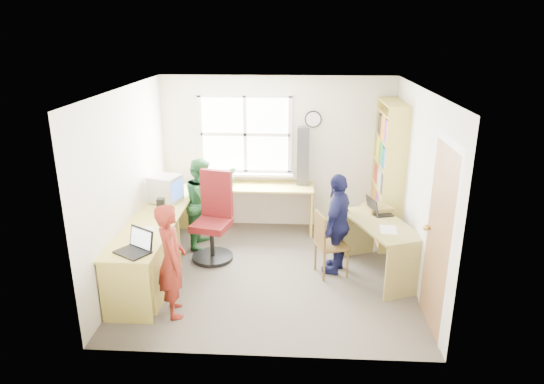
{
  "coord_description": "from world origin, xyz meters",
  "views": [
    {
      "loc": [
        0.34,
        -5.7,
        3.09
      ],
      "look_at": [
        0.0,
        0.25,
        1.05
      ],
      "focal_mm": 32.0,
      "sensor_mm": 36.0,
      "label": 1
    }
  ],
  "objects_px": {
    "laptop_left": "(136,247)",
    "person_green": "(203,203)",
    "bookshelf": "(388,177)",
    "person_navy": "(338,224)",
    "wooden_chair": "(327,242)",
    "l_desk": "(165,249)",
    "cd_tower": "(303,156)",
    "potted_plant": "(231,176)",
    "person_red": "(172,260)",
    "crt_monitor": "(165,189)",
    "right_desk": "(380,237)",
    "swivel_chair": "(214,222)",
    "laptop_right": "(377,210)"
  },
  "relations": [
    {
      "from": "laptop_left",
      "to": "potted_plant",
      "type": "xyz_separation_m",
      "value": [
        0.72,
        2.44,
        0.08
      ]
    },
    {
      "from": "laptop_right",
      "to": "person_green",
      "type": "relative_size",
      "value": 0.3
    },
    {
      "from": "person_green",
      "to": "person_navy",
      "type": "relative_size",
      "value": 0.98
    },
    {
      "from": "bookshelf",
      "to": "person_navy",
      "type": "xyz_separation_m",
      "value": [
        -0.79,
        -1.05,
        -0.33
      ]
    },
    {
      "from": "wooden_chair",
      "to": "laptop_right",
      "type": "xyz_separation_m",
      "value": [
        0.67,
        0.37,
        0.32
      ]
    },
    {
      "from": "bookshelf",
      "to": "crt_monitor",
      "type": "distance_m",
      "value": 3.21
    },
    {
      "from": "l_desk",
      "to": "right_desk",
      "type": "bearing_deg",
      "value": 7.21
    },
    {
      "from": "swivel_chair",
      "to": "person_green",
      "type": "bearing_deg",
      "value": 132.7
    },
    {
      "from": "potted_plant",
      "to": "person_green",
      "type": "xyz_separation_m",
      "value": [
        -0.33,
        -0.63,
        -0.23
      ]
    },
    {
      "from": "laptop_right",
      "to": "person_green",
      "type": "xyz_separation_m",
      "value": [
        -2.44,
        0.46,
        -0.12
      ]
    },
    {
      "from": "laptop_right",
      "to": "person_navy",
      "type": "distance_m",
      "value": 0.6
    },
    {
      "from": "potted_plant",
      "to": "person_red",
      "type": "xyz_separation_m",
      "value": [
        -0.33,
        -2.46,
        -0.23
      ]
    },
    {
      "from": "person_red",
      "to": "person_navy",
      "type": "height_order",
      "value": "person_navy"
    },
    {
      "from": "wooden_chair",
      "to": "person_red",
      "type": "relative_size",
      "value": 0.65
    },
    {
      "from": "person_red",
      "to": "cd_tower",
      "type": "bearing_deg",
      "value": -50.57
    },
    {
      "from": "person_navy",
      "to": "cd_tower",
      "type": "bearing_deg",
      "value": -139.84
    },
    {
      "from": "person_green",
      "to": "laptop_right",
      "type": "bearing_deg",
      "value": -100.02
    },
    {
      "from": "laptop_left",
      "to": "person_green",
      "type": "relative_size",
      "value": 0.35
    },
    {
      "from": "laptop_left",
      "to": "cd_tower",
      "type": "bearing_deg",
      "value": 86.66
    },
    {
      "from": "l_desk",
      "to": "person_green",
      "type": "height_order",
      "value": "person_green"
    },
    {
      "from": "wooden_chair",
      "to": "person_green",
      "type": "relative_size",
      "value": 0.65
    },
    {
      "from": "swivel_chair",
      "to": "person_green",
      "type": "distance_m",
      "value": 0.47
    },
    {
      "from": "wooden_chair",
      "to": "cd_tower",
      "type": "distance_m",
      "value": 1.71
    },
    {
      "from": "laptop_right",
      "to": "person_navy",
      "type": "height_order",
      "value": "person_navy"
    },
    {
      "from": "laptop_left",
      "to": "person_green",
      "type": "bearing_deg",
      "value": 110.93
    },
    {
      "from": "swivel_chair",
      "to": "potted_plant",
      "type": "height_order",
      "value": "swivel_chair"
    },
    {
      "from": "swivel_chair",
      "to": "potted_plant",
      "type": "xyz_separation_m",
      "value": [
        0.11,
        1.02,
        0.36
      ]
    },
    {
      "from": "l_desk",
      "to": "wooden_chair",
      "type": "distance_m",
      "value": 2.05
    },
    {
      "from": "potted_plant",
      "to": "right_desk",
      "type": "bearing_deg",
      "value": -33.76
    },
    {
      "from": "wooden_chair",
      "to": "person_navy",
      "type": "height_order",
      "value": "person_navy"
    },
    {
      "from": "l_desk",
      "to": "laptop_right",
      "type": "height_order",
      "value": "laptop_right"
    },
    {
      "from": "person_navy",
      "to": "right_desk",
      "type": "bearing_deg",
      "value": 104.2
    },
    {
      "from": "bookshelf",
      "to": "wooden_chair",
      "type": "height_order",
      "value": "bookshelf"
    },
    {
      "from": "person_green",
      "to": "cd_tower",
      "type": "bearing_deg",
      "value": -64.01
    },
    {
      "from": "cd_tower",
      "to": "laptop_left",
      "type": "bearing_deg",
      "value": -124.78
    },
    {
      "from": "laptop_left",
      "to": "bookshelf",
      "type": "bearing_deg",
      "value": 67.86
    },
    {
      "from": "right_desk",
      "to": "cd_tower",
      "type": "height_order",
      "value": "cd_tower"
    },
    {
      "from": "laptop_right",
      "to": "potted_plant",
      "type": "relative_size",
      "value": 1.43
    },
    {
      "from": "swivel_chair",
      "to": "cd_tower",
      "type": "distance_m",
      "value": 1.77
    },
    {
      "from": "wooden_chair",
      "to": "cd_tower",
      "type": "xyz_separation_m",
      "value": [
        -0.32,
        1.51,
        0.74
      ]
    },
    {
      "from": "wooden_chair",
      "to": "person_green",
      "type": "bearing_deg",
      "value": 136.35
    },
    {
      "from": "swivel_chair",
      "to": "l_desk",
      "type": "bearing_deg",
      "value": -110.35
    },
    {
      "from": "cd_tower",
      "to": "person_green",
      "type": "xyz_separation_m",
      "value": [
        -1.45,
        -0.69,
        -0.54
      ]
    },
    {
      "from": "l_desk",
      "to": "swivel_chair",
      "type": "relative_size",
      "value": 2.39
    },
    {
      "from": "bookshelf",
      "to": "crt_monitor",
      "type": "height_order",
      "value": "bookshelf"
    },
    {
      "from": "wooden_chair",
      "to": "potted_plant",
      "type": "height_order",
      "value": "potted_plant"
    },
    {
      "from": "crt_monitor",
      "to": "laptop_left",
      "type": "distance_m",
      "value": 1.6
    },
    {
      "from": "wooden_chair",
      "to": "laptop_left",
      "type": "relative_size",
      "value": 1.85
    },
    {
      "from": "potted_plant",
      "to": "person_green",
      "type": "height_order",
      "value": "person_green"
    },
    {
      "from": "swivel_chair",
      "to": "laptop_right",
      "type": "xyz_separation_m",
      "value": [
        2.21,
        -0.06,
        0.25
      ]
    }
  ]
}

